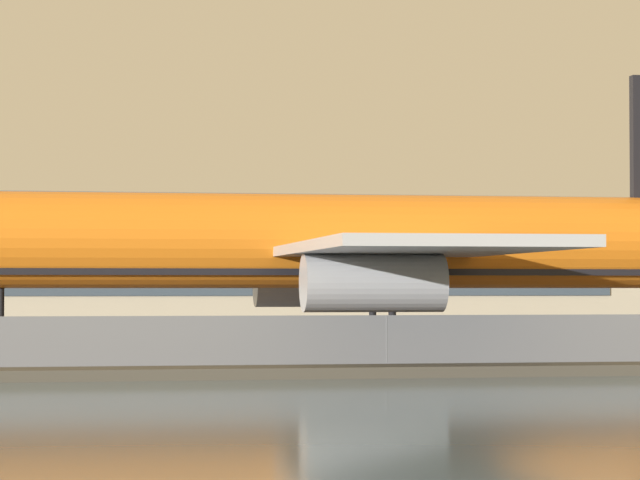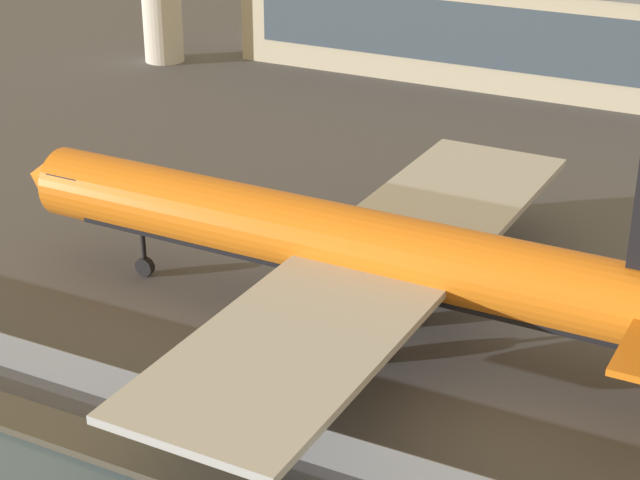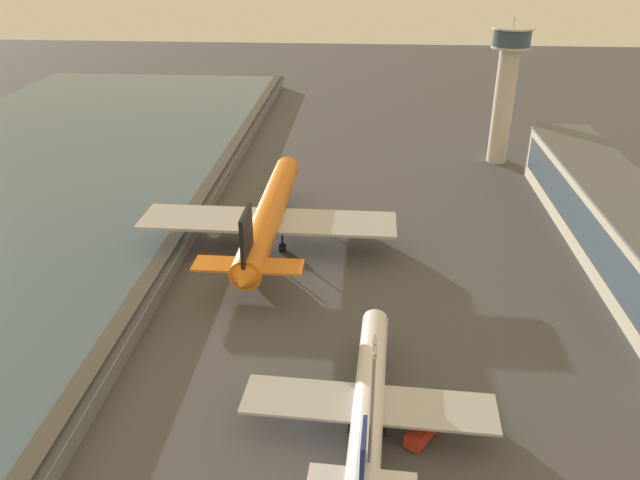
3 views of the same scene
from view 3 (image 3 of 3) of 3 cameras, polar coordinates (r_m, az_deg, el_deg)
The scene contains 10 objects.
ground_plane at distance 126.43m, azimuth -4.32°, elevation -0.29°, with size 500.00×500.00×0.00m, color #4C4C51.
shoreline_seawall at distance 130.79m, azimuth -13.25°, elevation 0.11°, with size 320.00×3.00×0.50m.
perimeter_fence at distance 129.08m, azimuth -11.39°, elevation 0.47°, with size 280.00×0.10×2.66m.
cargo_jet_orange at distance 123.39m, azimuth -4.65°, elevation 2.30°, with size 58.47×49.94×16.86m.
passenger_jet_white at distance 80.63m, azimuth 4.51°, elevation -14.01°, with size 37.47×31.80×11.75m.
baggage_tug at distance 136.87m, azimuth 1.59°, elevation 2.32°, with size 3.54×3.14×1.80m.
ops_van at distance 81.23m, azimuth 9.22°, elevation -17.01°, with size 5.50×4.61×2.48m.
control_tower at distance 173.52m, azimuth 16.65°, elevation 13.62°, with size 10.40×10.40×37.56m.
terminal_building at distance 132.55m, azimuth 25.39°, elevation 1.53°, with size 89.39×14.64×13.14m.
apron_light_mast_apron_west at distance 66.01m, azimuth 4.71°, elevation -16.12°, with size 3.20×0.40×21.71m.
Camera 3 is at (111.62, 17.77, 56.67)m, focal length 35.00 mm.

